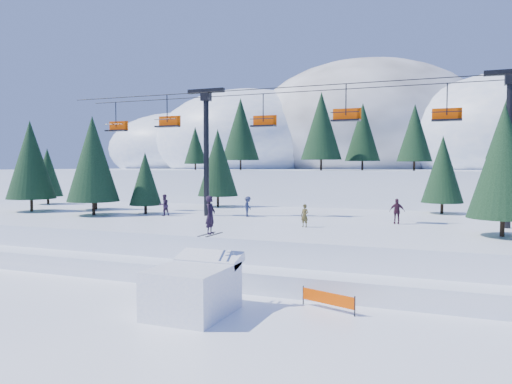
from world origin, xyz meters
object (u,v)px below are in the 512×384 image
at_px(banner_near, 328,298).
at_px(banner_far, 420,296).
at_px(chairlift, 329,128).
at_px(jump_kicker, 194,287).

xyz_separation_m(banner_near, banner_far, (3.85, 1.97, 0.00)).
bearing_deg(chairlift, banner_near, -76.48).
bearing_deg(banner_far, chairlift, 120.67).
relative_size(chairlift, banner_far, 17.04).
bearing_deg(banner_far, banner_near, -152.90).
height_order(jump_kicker, banner_near, jump_kicker).
height_order(jump_kicker, banner_far, jump_kicker).
bearing_deg(jump_kicker, banner_near, 26.50).
distance_m(jump_kicker, banner_far, 10.40).
bearing_deg(banner_near, banner_far, 27.10).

